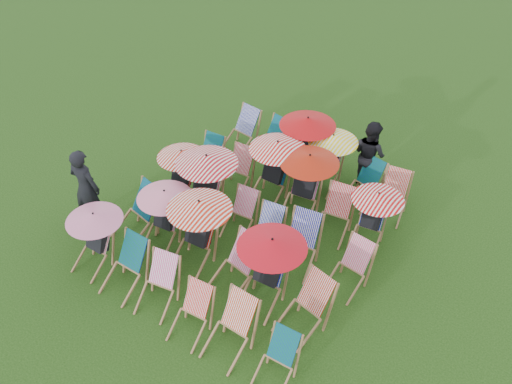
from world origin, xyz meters
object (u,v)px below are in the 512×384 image
Objects in this scene: person_left at (86,187)px; person_rear at (370,154)px; deckchair_0 at (93,239)px; deckchair_5 at (276,362)px; deckchair_29 at (392,196)px.

person_rear is at bearing -139.99° from person_left.
deckchair_0 is 1.46× the size of deckchair_5.
deckchair_0 is 1.27m from person_left.
deckchair_0 is 0.70× the size of person_left.
deckchair_0 is at bearing 175.23° from deckchair_5.
deckchair_5 is at bearing 125.14° from person_rear.
deckchair_5 is at bearing -96.91° from deckchair_29.
deckchair_29 is (3.81, 4.44, -0.19)m from deckchair_0.
deckchair_5 is 0.48× the size of person_left.
person_left is at bearing 166.89° from deckchair_5.
deckchair_0 is at bearing 135.44° from person_left.
deckchair_29 is at bearing -149.72° from person_left.
person_rear is (2.96, 5.03, 0.15)m from deckchair_0.
person_left is at bearing 70.57° from person_rear.
person_rear is (-1.06, 5.10, 0.38)m from deckchair_5.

